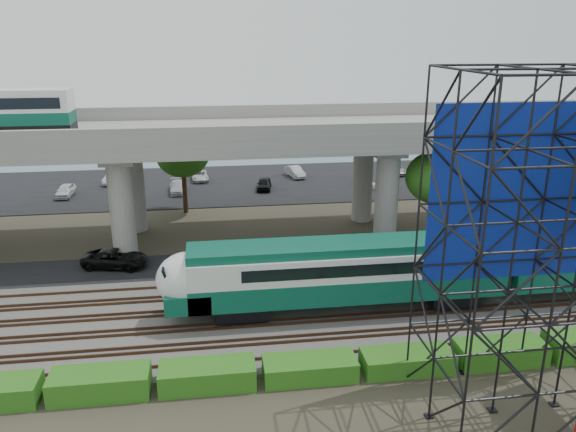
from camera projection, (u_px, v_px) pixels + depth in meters
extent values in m
plane|color=#474233|center=(279.00, 335.00, 31.75)|extent=(140.00, 140.00, 0.00)
cube|color=slate|center=(275.00, 317.00, 33.60)|extent=(90.00, 12.00, 0.20)
cube|color=black|center=(262.00, 263.00, 41.63)|extent=(90.00, 5.00, 0.08)
cube|color=black|center=(242.00, 183.00, 63.76)|extent=(90.00, 18.00, 0.08)
cube|color=#466673|center=(233.00, 147.00, 84.49)|extent=(140.00, 40.00, 0.03)
cube|color=#472D1E|center=(285.00, 357.00, 29.10)|extent=(90.00, 0.08, 0.16)
cube|color=#472D1E|center=(282.00, 342.00, 30.46)|extent=(90.00, 0.08, 0.16)
cube|color=#472D1E|center=(281.00, 337.00, 30.99)|extent=(90.00, 0.08, 0.16)
cube|color=#472D1E|center=(277.00, 324.00, 32.34)|extent=(90.00, 0.08, 0.16)
cube|color=#472D1E|center=(276.00, 320.00, 32.87)|extent=(90.00, 0.08, 0.16)
cube|color=#472D1E|center=(274.00, 308.00, 34.23)|extent=(90.00, 0.08, 0.16)
cube|color=#472D1E|center=(272.00, 304.00, 34.75)|extent=(90.00, 0.08, 0.16)
cube|color=#472D1E|center=(270.00, 294.00, 36.11)|extent=(90.00, 0.08, 0.16)
cube|color=#472D1E|center=(269.00, 290.00, 36.64)|extent=(90.00, 0.08, 0.16)
cube|color=#472D1E|center=(267.00, 281.00, 37.99)|extent=(90.00, 0.08, 0.16)
cube|color=black|center=(241.00, 308.00, 33.12)|extent=(3.00, 2.20, 0.90)
cube|color=black|center=(450.00, 295.00, 34.83)|extent=(3.00, 2.20, 0.90)
cube|color=#0B4F3B|center=(349.00, 284.00, 33.62)|extent=(19.00, 3.00, 1.40)
cube|color=silver|center=(350.00, 262.00, 33.17)|extent=(19.00, 3.00, 1.50)
cube|color=#0B4F3B|center=(350.00, 246.00, 32.86)|extent=(19.00, 2.60, 0.50)
cube|color=black|center=(366.00, 260.00, 33.28)|extent=(15.00, 3.06, 0.70)
ellipsoid|color=silver|center=(188.00, 279.00, 32.09)|extent=(3.60, 3.00, 3.20)
cube|color=#0B4F3B|center=(189.00, 296.00, 32.42)|extent=(2.60, 3.00, 1.10)
cube|color=black|center=(167.00, 272.00, 31.79)|extent=(0.48, 2.00, 1.09)
cube|color=#0B4F3B|center=(567.00, 256.00, 35.14)|extent=(8.00, 3.00, 3.40)
cube|color=#9E9B93|center=(254.00, 136.00, 44.16)|extent=(80.00, 12.00, 1.20)
cube|color=#9E9B93|center=(260.00, 133.00, 38.39)|extent=(80.00, 0.50, 1.10)
cube|color=#9E9B93|center=(248.00, 111.00, 49.22)|extent=(80.00, 0.50, 1.10)
cylinder|color=#9E9B93|center=(122.00, 210.00, 40.98)|extent=(1.80, 1.80, 8.00)
cylinder|color=#9E9B93|center=(134.00, 185.00, 47.57)|extent=(1.80, 1.80, 8.00)
cube|color=#9E9B93|center=(124.00, 150.00, 43.13)|extent=(2.40, 9.00, 0.60)
cylinder|color=#9E9B93|center=(387.00, 199.00, 43.60)|extent=(1.80, 1.80, 8.00)
cylinder|color=#9E9B93|center=(363.00, 177.00, 50.19)|extent=(1.80, 1.80, 8.00)
cube|color=#9E9B93|center=(376.00, 144.00, 45.75)|extent=(2.40, 9.00, 0.60)
cylinder|color=#9E9B93|center=(549.00, 171.00, 52.55)|extent=(1.80, 1.80, 8.00)
cube|color=navy|center=(514.00, 194.00, 25.55)|extent=(8.10, 0.08, 8.25)
cube|color=black|center=(523.00, 407.00, 25.55)|extent=(9.36, 6.36, 0.08)
cube|color=#286316|center=(100.00, 383.00, 26.34)|extent=(4.60, 1.80, 1.20)
cube|color=#286316|center=(208.00, 375.00, 27.00)|extent=(4.60, 1.80, 1.15)
cube|color=#286316|center=(310.00, 368.00, 27.67)|extent=(4.60, 1.80, 1.03)
cube|color=#286316|center=(407.00, 361.00, 28.33)|extent=(4.60, 1.80, 1.01)
cube|color=#286316|center=(500.00, 352.00, 28.97)|extent=(4.60, 1.80, 1.12)
cylinder|color=#382314|center=(434.00, 216.00, 44.62)|extent=(0.44, 0.44, 4.80)
ellipsoid|color=#286316|center=(437.00, 177.00, 43.63)|extent=(4.94, 4.94, 4.18)
cylinder|color=#382314|center=(184.00, 188.00, 52.83)|extent=(0.44, 0.44, 4.80)
ellipsoid|color=#286316|center=(183.00, 155.00, 51.84)|extent=(4.94, 4.94, 4.18)
imported|color=black|center=(115.00, 259.00, 40.62)|extent=(5.06, 3.13, 1.31)
imported|color=silver|center=(65.00, 191.00, 58.29)|extent=(1.63, 3.77, 1.27)
imported|color=#B5B8BE|center=(113.00, 178.00, 63.53)|extent=(2.07, 4.08, 1.28)
imported|color=#AFB0B7|center=(178.00, 187.00, 59.81)|extent=(1.98, 4.22, 1.19)
imported|color=silver|center=(200.00, 176.00, 64.83)|extent=(2.13, 4.08, 1.10)
imported|color=black|center=(264.00, 184.00, 61.02)|extent=(2.03, 3.86, 1.25)
imported|color=#95989C|center=(295.00, 172.00, 66.28)|extent=(2.21, 4.02, 1.26)
imported|color=silver|center=(364.00, 181.00, 62.51)|extent=(1.66, 4.03, 1.17)
imported|color=#9D9EA4|center=(396.00, 169.00, 67.92)|extent=(2.09, 4.10, 1.11)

